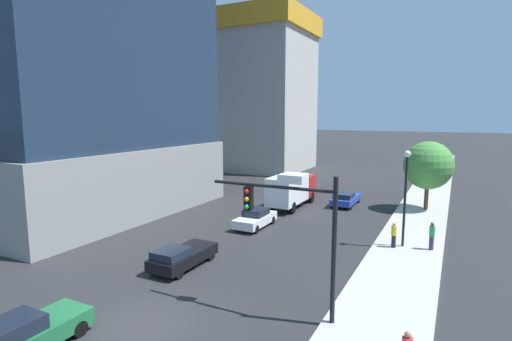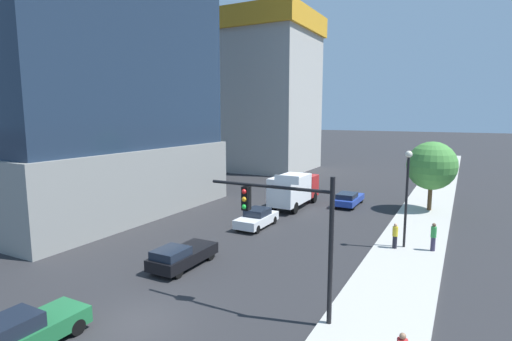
{
  "view_description": "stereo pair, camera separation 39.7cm",
  "coord_description": "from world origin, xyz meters",
  "px_view_note": "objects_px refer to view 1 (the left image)",
  "views": [
    {
      "loc": [
        11.34,
        -11.56,
        8.68
      ],
      "look_at": [
        0.83,
        9.06,
        5.37
      ],
      "focal_mm": 27.77,
      "sensor_mm": 36.0,
      "label": 1
    },
    {
      "loc": [
        11.69,
        -11.38,
        8.68
      ],
      "look_at": [
        0.83,
        9.06,
        5.37
      ],
      "focal_mm": 27.77,
      "sensor_mm": 36.0,
      "label": 2
    }
  ],
  "objects_px": {
    "car_white": "(255,218)",
    "pedestrian_green_shirt": "(432,236)",
    "pedestrian_yellow_shirt": "(394,235)",
    "construction_building": "(257,85)",
    "car_green": "(27,333)",
    "car_black": "(182,256)",
    "street_tree": "(428,165)",
    "box_truck": "(291,189)",
    "car_blue": "(345,198)",
    "traffic_light_pole": "(293,219)",
    "street_lamp": "(406,185)"
  },
  "relations": [
    {
      "from": "car_white",
      "to": "box_truck",
      "type": "distance_m",
      "value": 7.47
    },
    {
      "from": "traffic_light_pole",
      "to": "car_black",
      "type": "distance_m",
      "value": 8.73
    },
    {
      "from": "box_truck",
      "to": "pedestrian_yellow_shirt",
      "type": "height_order",
      "value": "box_truck"
    },
    {
      "from": "street_lamp",
      "to": "traffic_light_pole",
      "type": "bearing_deg",
      "value": -105.54
    },
    {
      "from": "box_truck",
      "to": "car_green",
      "type": "bearing_deg",
      "value": -90.0
    },
    {
      "from": "street_tree",
      "to": "box_truck",
      "type": "relative_size",
      "value": 0.85
    },
    {
      "from": "traffic_light_pole",
      "to": "pedestrian_yellow_shirt",
      "type": "distance_m",
      "value": 11.7
    },
    {
      "from": "car_white",
      "to": "pedestrian_green_shirt",
      "type": "bearing_deg",
      "value": 0.35
    },
    {
      "from": "pedestrian_yellow_shirt",
      "to": "pedestrian_green_shirt",
      "type": "bearing_deg",
      "value": 15.7
    },
    {
      "from": "car_white",
      "to": "pedestrian_green_shirt",
      "type": "relative_size",
      "value": 2.37
    },
    {
      "from": "street_lamp",
      "to": "pedestrian_green_shirt",
      "type": "relative_size",
      "value": 3.5
    },
    {
      "from": "box_truck",
      "to": "pedestrian_yellow_shirt",
      "type": "bearing_deg",
      "value": -37.62
    },
    {
      "from": "construction_building",
      "to": "traffic_light_pole",
      "type": "height_order",
      "value": "construction_building"
    },
    {
      "from": "construction_building",
      "to": "car_green",
      "type": "xyz_separation_m",
      "value": [
        14.93,
        -48.19,
        -12.45
      ]
    },
    {
      "from": "construction_building",
      "to": "pedestrian_green_shirt",
      "type": "distance_m",
      "value": 42.29
    },
    {
      "from": "street_lamp",
      "to": "box_truck",
      "type": "height_order",
      "value": "street_lamp"
    },
    {
      "from": "street_lamp",
      "to": "car_blue",
      "type": "height_order",
      "value": "street_lamp"
    },
    {
      "from": "street_lamp",
      "to": "car_black",
      "type": "bearing_deg",
      "value": -139.54
    },
    {
      "from": "street_tree",
      "to": "car_black",
      "type": "distance_m",
      "value": 23.93
    },
    {
      "from": "car_green",
      "to": "pedestrian_green_shirt",
      "type": "height_order",
      "value": "pedestrian_green_shirt"
    },
    {
      "from": "traffic_light_pole",
      "to": "street_tree",
      "type": "relative_size",
      "value": 0.99
    },
    {
      "from": "traffic_light_pole",
      "to": "car_white",
      "type": "relative_size",
      "value": 1.44
    },
    {
      "from": "construction_building",
      "to": "street_tree",
      "type": "height_order",
      "value": "construction_building"
    },
    {
      "from": "box_truck",
      "to": "pedestrian_yellow_shirt",
      "type": "relative_size",
      "value": 4.43
    },
    {
      "from": "car_blue",
      "to": "car_black",
      "type": "bearing_deg",
      "value": -102.46
    },
    {
      "from": "construction_building",
      "to": "car_white",
      "type": "xyz_separation_m",
      "value": [
        14.93,
        -29.9,
        -12.5
      ]
    },
    {
      "from": "street_tree",
      "to": "pedestrian_green_shirt",
      "type": "height_order",
      "value": "street_tree"
    },
    {
      "from": "car_green",
      "to": "pedestrian_green_shirt",
      "type": "xyz_separation_m",
      "value": [
        12.49,
        18.36,
        0.32
      ]
    },
    {
      "from": "box_truck",
      "to": "pedestrian_green_shirt",
      "type": "height_order",
      "value": "box_truck"
    },
    {
      "from": "construction_building",
      "to": "car_blue",
      "type": "xyz_separation_m",
      "value": [
        19.28,
        -19.45,
        -12.52
      ]
    },
    {
      "from": "car_white",
      "to": "pedestrian_yellow_shirt",
      "type": "relative_size",
      "value": 2.6
    },
    {
      "from": "pedestrian_yellow_shirt",
      "to": "traffic_light_pole",
      "type": "bearing_deg",
      "value": -103.83
    },
    {
      "from": "car_green",
      "to": "box_truck",
      "type": "relative_size",
      "value": 0.57
    },
    {
      "from": "street_tree",
      "to": "car_blue",
      "type": "bearing_deg",
      "value": -171.12
    },
    {
      "from": "car_black",
      "to": "pedestrian_green_shirt",
      "type": "distance_m",
      "value": 15.57
    },
    {
      "from": "street_lamp",
      "to": "car_green",
      "type": "bearing_deg",
      "value": -120.54
    },
    {
      "from": "car_blue",
      "to": "box_truck",
      "type": "bearing_deg",
      "value": -144.78
    },
    {
      "from": "traffic_light_pole",
      "to": "box_truck",
      "type": "distance_m",
      "value": 20.46
    },
    {
      "from": "car_white",
      "to": "pedestrian_green_shirt",
      "type": "height_order",
      "value": "pedestrian_green_shirt"
    },
    {
      "from": "car_white",
      "to": "street_tree",
      "type": "bearing_deg",
      "value": 45.45
    },
    {
      "from": "street_tree",
      "to": "car_green",
      "type": "bearing_deg",
      "value": -110.86
    },
    {
      "from": "car_white",
      "to": "car_green",
      "type": "bearing_deg",
      "value": -90.0
    },
    {
      "from": "construction_building",
      "to": "car_green",
      "type": "distance_m",
      "value": 51.96
    },
    {
      "from": "construction_building",
      "to": "pedestrian_yellow_shirt",
      "type": "relative_size",
      "value": 20.75
    },
    {
      "from": "street_lamp",
      "to": "car_white",
      "type": "height_order",
      "value": "street_lamp"
    },
    {
      "from": "traffic_light_pole",
      "to": "car_green",
      "type": "xyz_separation_m",
      "value": [
        -7.61,
        -6.86,
        -3.58
      ]
    },
    {
      "from": "box_truck",
      "to": "car_white",
      "type": "bearing_deg",
      "value": -90.0
    },
    {
      "from": "construction_building",
      "to": "car_blue",
      "type": "bearing_deg",
      "value": -45.25
    },
    {
      "from": "construction_building",
      "to": "car_white",
      "type": "distance_m",
      "value": 35.68
    },
    {
      "from": "construction_building",
      "to": "car_green",
      "type": "relative_size",
      "value": 8.18
    }
  ]
}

